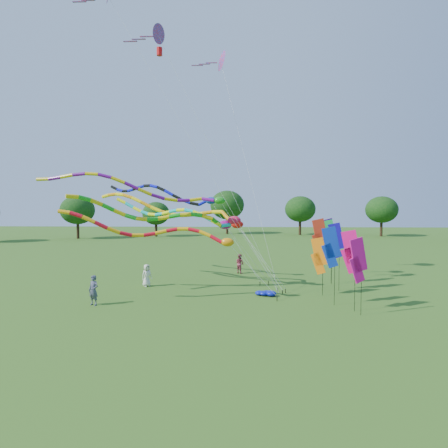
{
  "coord_description": "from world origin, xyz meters",
  "views": [
    {
      "loc": [
        0.08,
        -19.92,
        6.0
      ],
      "look_at": [
        -0.98,
        2.86,
        4.8
      ],
      "focal_mm": 30.0,
      "sensor_mm": 36.0,
      "label": 1
    }
  ],
  "objects_px": {
    "blue_nylon_heap": "(264,293)",
    "person_b": "(94,290)",
    "person_c": "(240,264)",
    "person_a": "(147,275)",
    "tube_kite_red": "(167,233)",
    "tube_kite_orange": "(182,210)"
  },
  "relations": [
    {
      "from": "person_a",
      "to": "person_b",
      "type": "relative_size",
      "value": 0.91
    },
    {
      "from": "tube_kite_orange",
      "to": "person_a",
      "type": "xyz_separation_m",
      "value": [
        -2.46,
        -0.81,
        -4.75
      ]
    },
    {
      "from": "blue_nylon_heap",
      "to": "person_b",
      "type": "height_order",
      "value": "person_b"
    },
    {
      "from": "blue_nylon_heap",
      "to": "person_a",
      "type": "bearing_deg",
      "value": 163.68
    },
    {
      "from": "person_c",
      "to": "person_a",
      "type": "bearing_deg",
      "value": 84.77
    },
    {
      "from": "person_a",
      "to": "person_b",
      "type": "distance_m",
      "value": 5.53
    },
    {
      "from": "tube_kite_red",
      "to": "tube_kite_orange",
      "type": "bearing_deg",
      "value": 83.77
    },
    {
      "from": "person_a",
      "to": "person_b",
      "type": "bearing_deg",
      "value": -154.5
    },
    {
      "from": "blue_nylon_heap",
      "to": "person_b",
      "type": "relative_size",
      "value": 0.82
    },
    {
      "from": "blue_nylon_heap",
      "to": "person_c",
      "type": "xyz_separation_m",
      "value": [
        -1.61,
        8.04,
        0.64
      ]
    },
    {
      "from": "person_a",
      "to": "person_b",
      "type": "xyz_separation_m",
      "value": [
        -1.87,
        -5.2,
        0.08
      ]
    },
    {
      "from": "tube_kite_orange",
      "to": "blue_nylon_heap",
      "type": "height_order",
      "value": "tube_kite_orange"
    },
    {
      "from": "tube_kite_red",
      "to": "blue_nylon_heap",
      "type": "distance_m",
      "value": 7.48
    },
    {
      "from": "tube_kite_orange",
      "to": "person_b",
      "type": "xyz_separation_m",
      "value": [
        -4.33,
        -6.01,
        -4.67
      ]
    },
    {
      "from": "blue_nylon_heap",
      "to": "person_c",
      "type": "distance_m",
      "value": 8.22
    },
    {
      "from": "tube_kite_orange",
      "to": "person_c",
      "type": "height_order",
      "value": "tube_kite_orange"
    },
    {
      "from": "person_a",
      "to": "person_c",
      "type": "bearing_deg",
      "value": -5.26
    },
    {
      "from": "tube_kite_orange",
      "to": "blue_nylon_heap",
      "type": "distance_m",
      "value": 8.63
    },
    {
      "from": "tube_kite_red",
      "to": "person_b",
      "type": "bearing_deg",
      "value": -173.93
    },
    {
      "from": "tube_kite_orange",
      "to": "person_a",
      "type": "bearing_deg",
      "value": -140.19
    },
    {
      "from": "person_c",
      "to": "person_b",
      "type": "bearing_deg",
      "value": 96.58
    },
    {
      "from": "person_b",
      "to": "person_c",
      "type": "distance_m",
      "value": 13.82
    }
  ]
}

